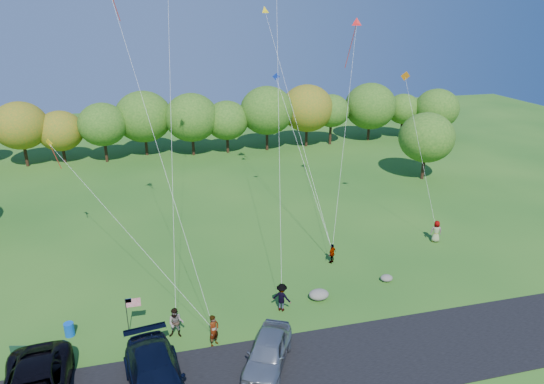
{
  "coord_description": "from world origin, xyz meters",
  "views": [
    {
      "loc": [
        -4.89,
        -23.51,
        17.86
      ],
      "look_at": [
        2.6,
        6.0,
        6.3
      ],
      "focal_mm": 32.0,
      "sensor_mm": 36.0,
      "label": 1
    }
  ],
  "objects_px": {
    "flyer_d": "(332,253)",
    "trash_barrel": "(69,329)",
    "flyer_a": "(214,331)",
    "park_bench": "(30,353)",
    "flyer_b": "(176,323)",
    "flyer_e": "(436,231)",
    "minivan_navy": "(156,379)",
    "flyer_c": "(282,297)",
    "minivan_silver": "(268,352)"
  },
  "relations": [
    {
      "from": "flyer_b",
      "to": "flyer_c",
      "type": "relative_size",
      "value": 1.0
    },
    {
      "from": "flyer_a",
      "to": "flyer_b",
      "type": "distance_m",
      "value": 2.39
    },
    {
      "from": "flyer_b",
      "to": "flyer_a",
      "type": "bearing_deg",
      "value": -16.89
    },
    {
      "from": "minivan_navy",
      "to": "minivan_silver",
      "type": "distance_m",
      "value": 5.83
    },
    {
      "from": "flyer_e",
      "to": "flyer_a",
      "type": "bearing_deg",
      "value": 40.71
    },
    {
      "from": "flyer_e",
      "to": "trash_barrel",
      "type": "height_order",
      "value": "flyer_e"
    },
    {
      "from": "minivan_silver",
      "to": "flyer_b",
      "type": "xyz_separation_m",
      "value": [
        -4.54,
        3.69,
        0.04
      ]
    },
    {
      "from": "flyer_c",
      "to": "trash_barrel",
      "type": "distance_m",
      "value": 12.66
    },
    {
      "from": "flyer_d",
      "to": "flyer_e",
      "type": "height_order",
      "value": "flyer_e"
    },
    {
      "from": "flyer_e",
      "to": "trash_barrel",
      "type": "bearing_deg",
      "value": 28.45
    },
    {
      "from": "flyer_c",
      "to": "park_bench",
      "type": "xyz_separation_m",
      "value": [
        -14.33,
        -1.33,
        -0.33
      ]
    },
    {
      "from": "flyer_c",
      "to": "trash_barrel",
      "type": "bearing_deg",
      "value": 33.89
    },
    {
      "from": "minivan_navy",
      "to": "flyer_a",
      "type": "relative_size",
      "value": 3.37
    },
    {
      "from": "flyer_d",
      "to": "trash_barrel",
      "type": "distance_m",
      "value": 18.43
    },
    {
      "from": "minivan_silver",
      "to": "flyer_c",
      "type": "height_order",
      "value": "flyer_c"
    },
    {
      "from": "flyer_c",
      "to": "minivan_navy",
      "type": "bearing_deg",
      "value": 71.25
    },
    {
      "from": "flyer_b",
      "to": "flyer_e",
      "type": "height_order",
      "value": "flyer_b"
    },
    {
      "from": "flyer_c",
      "to": "park_bench",
      "type": "distance_m",
      "value": 14.4
    },
    {
      "from": "flyer_d",
      "to": "trash_barrel",
      "type": "relative_size",
      "value": 1.85
    },
    {
      "from": "flyer_a",
      "to": "flyer_e",
      "type": "height_order",
      "value": "flyer_a"
    },
    {
      "from": "minivan_navy",
      "to": "minivan_silver",
      "type": "xyz_separation_m",
      "value": [
        5.79,
        0.7,
        -0.11
      ]
    },
    {
      "from": "flyer_c",
      "to": "park_bench",
      "type": "relative_size",
      "value": 0.93
    },
    {
      "from": "flyer_a",
      "to": "flyer_e",
      "type": "distance_m",
      "value": 21.1
    },
    {
      "from": "flyer_d",
      "to": "trash_barrel",
      "type": "xyz_separation_m",
      "value": [
        -17.9,
        -4.39,
        -0.35
      ]
    },
    {
      "from": "minivan_silver",
      "to": "flyer_e",
      "type": "distance_m",
      "value": 20.03
    },
    {
      "from": "flyer_a",
      "to": "flyer_b",
      "type": "bearing_deg",
      "value": 103.89
    },
    {
      "from": "flyer_e",
      "to": "flyer_c",
      "type": "bearing_deg",
      "value": 39.7
    },
    {
      "from": "flyer_e",
      "to": "minivan_navy",
      "type": "bearing_deg",
      "value": 44.13
    },
    {
      "from": "flyer_b",
      "to": "flyer_d",
      "type": "height_order",
      "value": "flyer_b"
    },
    {
      "from": "minivan_navy",
      "to": "flyer_b",
      "type": "height_order",
      "value": "minivan_navy"
    },
    {
      "from": "flyer_c",
      "to": "flyer_e",
      "type": "height_order",
      "value": "flyer_c"
    },
    {
      "from": "flyer_d",
      "to": "flyer_e",
      "type": "distance_m",
      "value": 9.54
    },
    {
      "from": "minivan_navy",
      "to": "flyer_d",
      "type": "xyz_separation_m",
      "value": [
        13.11,
        10.41,
        -0.24
      ]
    },
    {
      "from": "minivan_navy",
      "to": "flyer_b",
      "type": "xyz_separation_m",
      "value": [
        1.25,
        4.39,
        -0.07
      ]
    },
    {
      "from": "flyer_d",
      "to": "minivan_silver",
      "type": "bearing_deg",
      "value": 15.53
    },
    {
      "from": "minivan_navy",
      "to": "flyer_b",
      "type": "bearing_deg",
      "value": 66.01
    },
    {
      "from": "flyer_a",
      "to": "park_bench",
      "type": "relative_size",
      "value": 0.97
    },
    {
      "from": "flyer_b",
      "to": "flyer_e",
      "type": "bearing_deg",
      "value": 34.38
    },
    {
      "from": "flyer_d",
      "to": "trash_barrel",
      "type": "height_order",
      "value": "flyer_d"
    },
    {
      "from": "flyer_a",
      "to": "flyer_d",
      "type": "bearing_deg",
      "value": -7.05
    },
    {
      "from": "minivan_silver",
      "to": "flyer_e",
      "type": "bearing_deg",
      "value": 60.17
    },
    {
      "from": "minivan_navy",
      "to": "flyer_e",
      "type": "bearing_deg",
      "value": 19.15
    },
    {
      "from": "flyer_a",
      "to": "flyer_b",
      "type": "xyz_separation_m",
      "value": [
        -2.02,
        1.28,
        -0.03
      ]
    },
    {
      "from": "flyer_a",
      "to": "flyer_d",
      "type": "relative_size",
      "value": 1.26
    },
    {
      "from": "flyer_d",
      "to": "park_bench",
      "type": "xyz_separation_m",
      "value": [
        -19.59,
        -6.3,
        -0.17
      ]
    },
    {
      "from": "flyer_c",
      "to": "flyer_e",
      "type": "distance_m",
      "value": 15.97
    },
    {
      "from": "flyer_d",
      "to": "flyer_e",
      "type": "xyz_separation_m",
      "value": [
        9.46,
        1.23,
        0.14
      ]
    },
    {
      "from": "minivan_navy",
      "to": "trash_barrel",
      "type": "relative_size",
      "value": 7.84
    },
    {
      "from": "flyer_d",
      "to": "minivan_navy",
      "type": "bearing_deg",
      "value": 0.97
    },
    {
      "from": "minivan_silver",
      "to": "flyer_c",
      "type": "relative_size",
      "value": 2.62
    }
  ]
}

